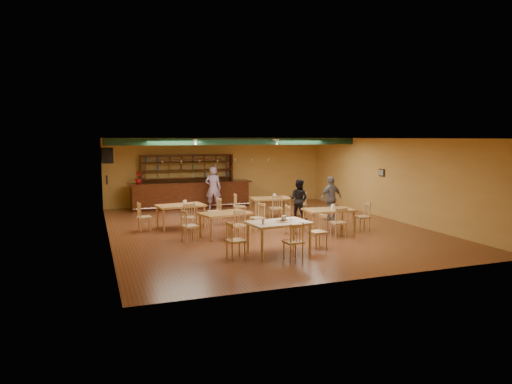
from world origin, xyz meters
name	(u,v)px	position (x,y,z in m)	size (l,w,h in m)	color
floor	(264,228)	(0.00, 0.00, 0.00)	(12.00, 12.00, 0.00)	brown
ceiling_beam	(238,142)	(0.00, 2.80, 2.87)	(10.00, 0.30, 0.25)	black
track_rail_left	(189,140)	(-1.80, 3.40, 2.94)	(0.05, 2.50, 0.05)	silver
track_rail_right	(267,140)	(1.40, 3.40, 2.94)	(0.05, 2.50, 0.05)	silver
ac_unit	(108,155)	(-4.80, 4.20, 2.35)	(0.34, 0.70, 0.48)	silver
picture_left	(107,180)	(-4.97, 1.00, 1.70)	(0.04, 0.34, 0.28)	black
picture_right	(382,173)	(4.97, 0.50, 1.70)	(0.04, 0.34, 0.28)	black
bar_counter	(191,195)	(-1.41, 5.15, 0.56)	(5.28, 0.85, 1.13)	#37120B
back_bar_hutch	(188,180)	(-1.41, 5.78, 1.14)	(4.08, 0.40, 2.28)	#37120B
poinsettia	(138,178)	(-3.60, 5.15, 1.36)	(0.26, 0.26, 0.46)	#A10E11
dining_table_a	(181,216)	(-2.63, 1.00, 0.39)	(1.55, 0.93, 0.78)	#AC793D
dining_table_b	(271,207)	(0.97, 1.84, 0.37)	(1.50, 0.90, 0.75)	#AC793D
dining_table_c	(225,224)	(-1.62, -0.86, 0.37)	(1.49, 0.89, 0.74)	#AC793D
dining_table_d	(328,221)	(1.64, -1.46, 0.38)	(1.53, 0.92, 0.77)	#AC793D
near_table	(279,237)	(-0.86, -3.32, 0.42)	(1.56, 1.00, 0.84)	tan
pizza_tray	(283,221)	(-0.74, -3.32, 0.84)	(0.40, 0.40, 0.01)	silver
parmesan_shaker	(263,222)	(-1.36, -3.49, 0.89)	(0.07, 0.07, 0.11)	#EAE5C6
napkin_stack	(289,219)	(-0.47, -3.10, 0.85)	(0.20, 0.15, 0.03)	white
pizza_server	(288,220)	(-0.58, -3.27, 0.85)	(0.32, 0.09, 0.00)	silver
side_plate	(304,222)	(-0.24, -3.54, 0.84)	(0.22, 0.22, 0.01)	white
patron_bar	(213,188)	(-0.64, 4.33, 0.91)	(0.66, 0.44, 1.82)	#754392
patron_right_a	(299,199)	(1.77, 1.04, 0.75)	(0.73, 0.57, 1.50)	black
patron_right_b	(331,198)	(2.84, 0.54, 0.81)	(0.95, 0.39, 1.62)	gray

